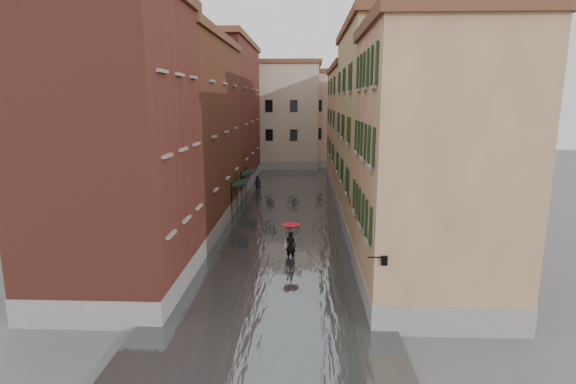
# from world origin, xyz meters

# --- Properties ---
(ground) EXTENTS (120.00, 120.00, 0.00)m
(ground) POSITION_xyz_m (0.00, 0.00, 0.00)
(ground) COLOR #595A5C
(ground) RESTS_ON ground
(floodwater) EXTENTS (10.00, 60.00, 0.20)m
(floodwater) POSITION_xyz_m (0.00, 13.00, 0.10)
(floodwater) COLOR #505658
(floodwater) RESTS_ON ground
(building_left_near) EXTENTS (6.00, 8.00, 13.00)m
(building_left_near) POSITION_xyz_m (-7.00, -2.00, 6.50)
(building_left_near) COLOR brown
(building_left_near) RESTS_ON ground
(building_left_mid) EXTENTS (6.00, 14.00, 12.50)m
(building_left_mid) POSITION_xyz_m (-7.00, 9.00, 6.25)
(building_left_mid) COLOR brown
(building_left_mid) RESTS_ON ground
(building_left_far) EXTENTS (6.00, 16.00, 14.00)m
(building_left_far) POSITION_xyz_m (-7.00, 24.00, 7.00)
(building_left_far) COLOR brown
(building_left_far) RESTS_ON ground
(building_right_near) EXTENTS (6.00, 8.00, 11.50)m
(building_right_near) POSITION_xyz_m (7.00, -2.00, 5.75)
(building_right_near) COLOR #8F6B4A
(building_right_near) RESTS_ON ground
(building_right_mid) EXTENTS (6.00, 14.00, 13.00)m
(building_right_mid) POSITION_xyz_m (7.00, 9.00, 6.50)
(building_right_mid) COLOR tan
(building_right_mid) RESTS_ON ground
(building_right_far) EXTENTS (6.00, 16.00, 11.50)m
(building_right_far) POSITION_xyz_m (7.00, 24.00, 5.75)
(building_right_far) COLOR #8F6B4A
(building_right_far) RESTS_ON ground
(building_end_cream) EXTENTS (12.00, 9.00, 13.00)m
(building_end_cream) POSITION_xyz_m (-3.00, 38.00, 6.50)
(building_end_cream) COLOR #B6AA91
(building_end_cream) RESTS_ON ground
(building_end_pink) EXTENTS (10.00, 9.00, 12.00)m
(building_end_pink) POSITION_xyz_m (6.00, 40.00, 6.00)
(building_end_pink) COLOR tan
(building_end_pink) RESTS_ON ground
(awning_near) EXTENTS (1.09, 2.74, 2.80)m
(awning_near) POSITION_xyz_m (-3.49, 11.72, 2.46)
(awning_near) COLOR black
(awning_near) RESTS_ON ground
(awning_far) EXTENTS (1.09, 3.14, 2.80)m
(awning_far) POSITION_xyz_m (-3.48, 16.82, 2.47)
(awning_far) COLOR black
(awning_far) RESTS_ON ground
(wall_lantern) EXTENTS (0.71, 0.22, 0.35)m
(wall_lantern) POSITION_xyz_m (4.33, -6.00, 3.01)
(wall_lantern) COLOR black
(wall_lantern) RESTS_ON ground
(window_planters) EXTENTS (0.59, 8.06, 0.84)m
(window_planters) POSITION_xyz_m (4.12, -0.73, 3.51)
(window_planters) COLOR maroon
(window_planters) RESTS_ON ground
(pedestrian_main) EXTENTS (1.06, 1.06, 2.06)m
(pedestrian_main) POSITION_xyz_m (0.68, 1.97, 1.31)
(pedestrian_main) COLOR black
(pedestrian_main) RESTS_ON ground
(pedestrian_far) EXTENTS (0.95, 0.83, 1.65)m
(pedestrian_far) POSITION_xyz_m (-3.07, 20.26, 0.82)
(pedestrian_far) COLOR black
(pedestrian_far) RESTS_ON ground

